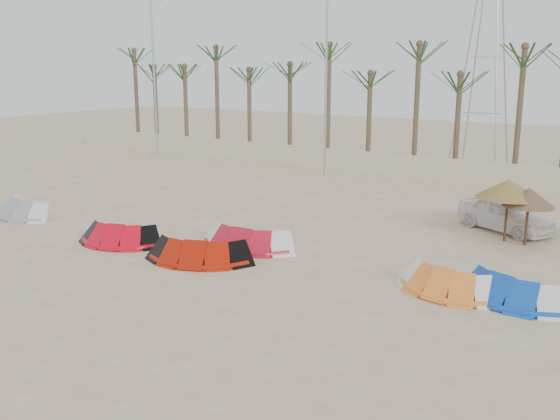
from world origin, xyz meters
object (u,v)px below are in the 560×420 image
Objects in this scene: kite_red_mid at (205,248)px; kite_red_right at (252,236)px; kite_blue at (509,284)px; parasol_left at (509,189)px; car at (505,214)px; kite_red_left at (125,233)px; kite_orange at (450,278)px; parasol_mid at (529,197)px; kite_grey at (28,206)px.

kite_red_right is at bearing 79.64° from kite_red_mid.
kite_blue is (9.65, 2.12, -0.00)m from kite_red_mid.
kite_blue is 1.60× the size of parasol_left.
car reaches higher than kite_red_mid.
kite_red_left is at bearing -145.29° from parasol_left.
kite_red_left and kite_blue have the same top height.
kite_orange is (8.06, 1.66, -0.00)m from kite_red_mid.
kite_red_right is 9.80m from parasol_left.
kite_orange is at bearing -89.69° from parasol_left.
parasol_left reaches higher than kite_red_right.
car is (-1.18, 1.68, -1.14)m from parasol_mid.
kite_orange is at bearing 8.32° from kite_red_left.
kite_blue is (20.44, 1.49, -0.00)m from kite_grey.
kite_blue is at bearing -139.58° from car.
kite_red_mid is 2.22m from kite_red_right.
kite_red_mid and kite_blue have the same top height.
kite_red_right is 0.99× the size of kite_blue.
car is at bearing 26.15° from kite_grey.
parasol_left is 2.10m from car.
kite_blue is 1.76× the size of parasol_mid.
parasol_mid is at bearing 83.29° from kite_orange.
parasol_mid reaches higher than car.
kite_red_mid is (3.83, 0.08, 0.00)m from kite_red_left.
car is (18.41, 9.03, 0.27)m from kite_grey.
kite_red_right is 7.67m from kite_orange.
kite_grey is 20.50m from car.
kite_red_left is at bearing -170.71° from kite_blue.
parasol_mid reaches higher than kite_red_right.
parasol_mid reaches higher than kite_red_left.
parasol_mid is (8.40, 5.80, 1.41)m from kite_red_right.
kite_orange is 1.38× the size of parasol_left.
kite_red_right is at bearing 179.61° from kite_blue.
parasol_left is (8.02, 8.13, 1.63)m from kite_red_mid.
kite_blue is at bearing -0.39° from kite_red_right.
kite_red_left is at bearing -147.41° from parasol_mid.
kite_grey is at bearing -172.11° from kite_red_right.
parasol_mid is (0.78, -0.13, -0.22)m from parasol_left.
car is at bearing 51.77° from kite_red_mid.
kite_orange is 1.66m from kite_blue.
parasol_mid is at bearing -9.80° from parasol_left.
kite_blue is 7.82m from car.
kite_red_right is 9.25m from kite_blue.
kite_grey is at bearing 174.10° from kite_red_left.
kite_red_mid is at bearing -168.38° from kite_orange.
car is at bearing 104.60° from parasol_left.
kite_red_right is (0.40, 2.19, 0.00)m from kite_red_mid.
kite_grey is at bearing -159.42° from parasol_mid.
parasol_mid is 2.35m from car.
kite_red_left is 1.06× the size of kite_orange.
car reaches higher than kite_orange.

